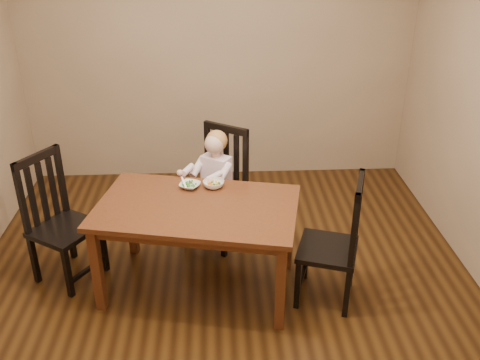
{
  "coord_description": "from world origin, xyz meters",
  "views": [
    {
      "loc": [
        -0.04,
        -3.41,
        2.64
      ],
      "look_at": [
        0.14,
        0.25,
        0.78
      ],
      "focal_mm": 40.0,
      "sensor_mm": 36.0,
      "label": 1
    }
  ],
  "objects_px": {
    "toddler": "(215,176)",
    "bowl_peas": "(190,185)",
    "chair_child": "(219,188)",
    "chair_left": "(59,221)",
    "dining_table": "(197,215)",
    "chair_right": "(335,244)",
    "bowl_veg": "(214,184)"
  },
  "relations": [
    {
      "from": "toddler",
      "to": "bowl_peas",
      "type": "height_order",
      "value": "toddler"
    },
    {
      "from": "chair_child",
      "to": "chair_left",
      "type": "height_order",
      "value": "chair_left"
    },
    {
      "from": "dining_table",
      "to": "bowl_peas",
      "type": "bearing_deg",
      "value": 101.84
    },
    {
      "from": "dining_table",
      "to": "bowl_peas",
      "type": "xyz_separation_m",
      "value": [
        -0.06,
        0.28,
        0.1
      ]
    },
    {
      "from": "dining_table",
      "to": "toddler",
      "type": "distance_m",
      "value": 0.67
    },
    {
      "from": "chair_child",
      "to": "toddler",
      "type": "distance_m",
      "value": 0.15
    },
    {
      "from": "bowl_peas",
      "to": "chair_child",
      "type": "bearing_deg",
      "value": 61.9
    },
    {
      "from": "chair_right",
      "to": "bowl_veg",
      "type": "bearing_deg",
      "value": 80.34
    },
    {
      "from": "dining_table",
      "to": "bowl_veg",
      "type": "distance_m",
      "value": 0.32
    },
    {
      "from": "chair_right",
      "to": "bowl_veg",
      "type": "relative_size",
      "value": 6.13
    },
    {
      "from": "chair_left",
      "to": "toddler",
      "type": "relative_size",
      "value": 1.92
    },
    {
      "from": "chair_left",
      "to": "chair_right",
      "type": "xyz_separation_m",
      "value": [
        2.07,
        -0.4,
        -0.01
      ]
    },
    {
      "from": "bowl_peas",
      "to": "bowl_veg",
      "type": "bearing_deg",
      "value": 0.17
    },
    {
      "from": "bowl_peas",
      "to": "bowl_veg",
      "type": "xyz_separation_m",
      "value": [
        0.18,
        0.0,
        0.01
      ]
    },
    {
      "from": "dining_table",
      "to": "chair_child",
      "type": "height_order",
      "value": "chair_child"
    },
    {
      "from": "chair_child",
      "to": "bowl_veg",
      "type": "xyz_separation_m",
      "value": [
        -0.04,
        -0.42,
        0.26
      ]
    },
    {
      "from": "dining_table",
      "to": "chair_child",
      "type": "xyz_separation_m",
      "value": [
        0.17,
        0.7,
        -0.15
      ]
    },
    {
      "from": "dining_table",
      "to": "chair_right",
      "type": "relative_size",
      "value": 1.59
    },
    {
      "from": "chair_child",
      "to": "bowl_peas",
      "type": "xyz_separation_m",
      "value": [
        -0.22,
        -0.42,
        0.25
      ]
    },
    {
      "from": "toddler",
      "to": "bowl_peas",
      "type": "bearing_deg",
      "value": 95.54
    },
    {
      "from": "bowl_peas",
      "to": "chair_right",
      "type": "bearing_deg",
      "value": -23.74
    },
    {
      "from": "chair_child",
      "to": "bowl_peas",
      "type": "relative_size",
      "value": 6.73
    },
    {
      "from": "dining_table",
      "to": "chair_child",
      "type": "distance_m",
      "value": 0.73
    },
    {
      "from": "dining_table",
      "to": "bowl_veg",
      "type": "height_order",
      "value": "bowl_veg"
    },
    {
      "from": "chair_right",
      "to": "dining_table",
      "type": "bearing_deg",
      "value": 97.84
    },
    {
      "from": "chair_child",
      "to": "dining_table",
      "type": "bearing_deg",
      "value": 109.66
    },
    {
      "from": "chair_child",
      "to": "bowl_veg",
      "type": "relative_size",
      "value": 6.27
    },
    {
      "from": "chair_left",
      "to": "chair_right",
      "type": "relative_size",
      "value": 1.03
    },
    {
      "from": "bowl_peas",
      "to": "dining_table",
      "type": "bearing_deg",
      "value": -78.16
    },
    {
      "from": "dining_table",
      "to": "bowl_peas",
      "type": "relative_size",
      "value": 10.44
    },
    {
      "from": "chair_right",
      "to": "toddler",
      "type": "relative_size",
      "value": 1.88
    },
    {
      "from": "toddler",
      "to": "dining_table",
      "type": "bearing_deg",
      "value": 111.17
    }
  ]
}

